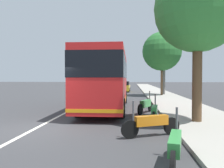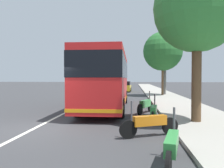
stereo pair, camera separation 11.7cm
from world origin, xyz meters
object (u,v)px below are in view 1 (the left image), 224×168
Objects in this scene: motorcycle_by_tree at (175,147)px; roadside_tree_mid_block at (162,51)px; motorcycle_mid_row at (151,123)px; car_behind_bus at (124,87)px; coach_bus at (106,77)px; roadside_tree_near_camera at (198,10)px; motorcycle_far_end at (146,105)px; car_side_street at (106,83)px; motorcycle_nearest_curb at (155,112)px; car_ahead_same_lane at (102,85)px; utility_pole at (164,69)px.

roadside_tree_mid_block is (20.21, -2.39, 4.56)m from motorcycle_by_tree.
motorcycle_mid_row is 25.29m from car_behind_bus.
roadside_tree_near_camera reaches higher than coach_bus.
car_behind_bus is 9.90m from roadside_tree_mid_block.
motorcycle_mid_row is at bearing 20.25° from motorcycle_by_tree.
car_side_street is at bearing 34.41° from motorcycle_far_end.
motorcycle_nearest_curb is 0.46× the size of car_ahead_same_lane.
coach_bus is at bearing 2.29° from car_side_street.
coach_bus is 10.00m from motorcycle_by_tree.
car_side_street is at bearing 11.83° from roadside_tree_near_camera.
coach_bus reaches higher than car_side_street.
car_side_street is (47.97, 7.16, 0.27)m from motorcycle_by_tree.
motorcycle_nearest_curb is at bearing 171.21° from roadside_tree_mid_block.
roadside_tree_near_camera reaches higher than utility_pole.
car_behind_bus is 20.73m from car_side_street.
roadside_tree_mid_block is (-7.64, -4.58, 4.32)m from car_behind_bus.
car_ahead_same_lane is at bearing 24.46° from roadside_tree_mid_block.
motorcycle_nearest_curb is at bearing -149.63° from motorcycle_far_end.
motorcycle_nearest_curb is 2.51m from motorcycle_far_end.
car_behind_bus is at bearing 10.02° from roadside_tree_near_camera.
roadside_tree_near_camera reaches higher than car_side_street.
roadside_tree_near_camera is at bearing 176.78° from utility_pole.
car_ahead_same_lane is (13.97, 5.25, -0.06)m from car_behind_bus.
motorcycle_far_end is at bearing 14.60° from motorcycle_nearest_curb.
car_ahead_same_lane is (-6.15, 0.29, -0.08)m from car_side_street.
roadside_tree_mid_block is 1.17× the size of utility_pole.
car_ahead_same_lane is at bearing 36.61° from motorcycle_far_end.
motorcycle_far_end is (5.13, -0.13, 0.01)m from motorcycle_mid_row.
car_side_street is (45.33, 6.86, 0.28)m from motorcycle_mid_row.
roadside_tree_mid_block is at bearing 12.91° from motorcycle_far_end.
roadside_tree_near_camera is at bearing -167.64° from car_behind_bus.
coach_bus reaches higher than motorcycle_nearest_curb.
roadside_tree_mid_block reaches higher than car_behind_bus.
coach_bus is 18.40m from car_behind_bus.
car_behind_bus is 0.58× the size of roadside_tree_near_camera.
utility_pole reaches higher than motorcycle_by_tree.
roadside_tree_mid_block is at bearing -146.73° from car_behind_bus.
coach_bus is at bearing -179.09° from car_behind_bus.
motorcycle_by_tree is 2.66m from motorcycle_mid_row.
motorcycle_far_end is 34.82m from car_ahead_same_lane.
coach_bus is 1.50× the size of roadside_tree_near_camera.
roadside_tree_near_camera is (-2.88, -2.04, 4.52)m from motorcycle_far_end.
utility_pole is at bearing 12.11° from motorcycle_far_end.
roadside_tree_near_camera is at bearing 7.44° from car_side_street.
roadside_tree_near_camera is 0.95× the size of roadside_tree_mid_block.
motorcycle_mid_row is at bearing 136.06° from roadside_tree_near_camera.
motorcycle_by_tree is 0.32× the size of roadside_tree_mid_block.
car_behind_bus is at bearing 18.20° from motorcycle_by_tree.
motorcycle_by_tree is 5.28m from motorcycle_nearest_curb.
car_side_street is at bearing 16.20° from car_behind_bus.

